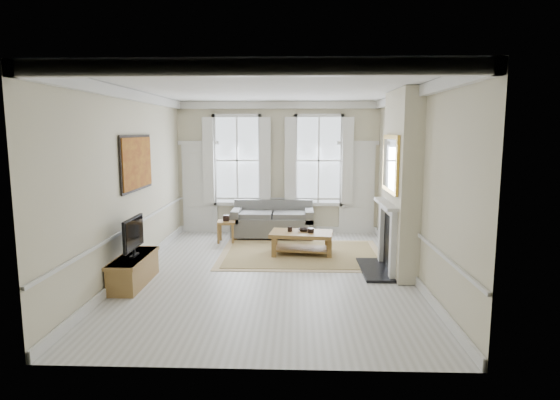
{
  "coord_description": "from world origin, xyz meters",
  "views": [
    {
      "loc": [
        0.48,
        -8.5,
        2.65
      ],
      "look_at": [
        0.15,
        0.96,
        1.25
      ],
      "focal_mm": 30.0,
      "sensor_mm": 36.0,
      "label": 1
    }
  ],
  "objects_px": {
    "sofa": "(273,222)",
    "tv_stand": "(134,270)",
    "coffee_table": "(301,236)",
    "side_table": "(226,225)"
  },
  "relations": [
    {
      "from": "coffee_table",
      "to": "side_table",
      "type": "bearing_deg",
      "value": 155.07
    },
    {
      "from": "side_table",
      "to": "sofa",
      "type": "bearing_deg",
      "value": 31.64
    },
    {
      "from": "sofa",
      "to": "coffee_table",
      "type": "distance_m",
      "value": 1.89
    },
    {
      "from": "coffee_table",
      "to": "tv_stand",
      "type": "distance_m",
      "value": 3.61
    },
    {
      "from": "sofa",
      "to": "tv_stand",
      "type": "distance_m",
      "value": 4.45
    },
    {
      "from": "coffee_table",
      "to": "tv_stand",
      "type": "xyz_separation_m",
      "value": [
        -2.94,
        -2.09,
        -0.16
      ]
    },
    {
      "from": "coffee_table",
      "to": "tv_stand",
      "type": "bearing_deg",
      "value": -138.18
    },
    {
      "from": "sofa",
      "to": "coffee_table",
      "type": "height_order",
      "value": "sofa"
    },
    {
      "from": "side_table",
      "to": "coffee_table",
      "type": "height_order",
      "value": "side_table"
    },
    {
      "from": "coffee_table",
      "to": "tv_stand",
      "type": "height_order",
      "value": "tv_stand"
    }
  ]
}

